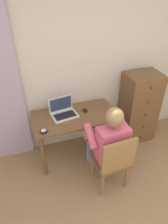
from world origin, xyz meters
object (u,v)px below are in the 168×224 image
at_px(chair, 113,160).
at_px(person_seated, 107,139).
at_px(dresser, 139,108).
at_px(desk_clock, 44,131).
at_px(computer_mouse, 85,110).
at_px(laptop, 63,111).
at_px(desk, 75,122).

height_order(chair, person_seated, person_seated).
xyz_separation_m(dresser, person_seated, (-0.82, -0.61, 0.09)).
xyz_separation_m(dresser, desk_clock, (-1.54, -0.33, 0.18)).
bearing_deg(desk_clock, dresser, 11.97).
distance_m(chair, person_seated, 0.26).
distance_m(dresser, computer_mouse, 0.94).
height_order(laptop, desk_clock, laptop).
height_order(desk, computer_mouse, computer_mouse).
height_order(chair, computer_mouse, chair).
bearing_deg(person_seated, chair, -87.49).
xyz_separation_m(laptop, computer_mouse, (0.31, -0.02, -0.04)).
relative_size(chair, desk_clock, 9.60).
bearing_deg(chair, desk, 111.84).
distance_m(laptop, desk_clock, 0.43).
distance_m(computer_mouse, desk_clock, 0.68).
bearing_deg(dresser, person_seated, -143.21).
distance_m(dresser, chair, 1.14).
xyz_separation_m(desk, dresser, (1.09, 0.11, -0.05)).
distance_m(desk, laptop, 0.23).
bearing_deg(chair, laptop, 118.76).
distance_m(chair, desk_clock, 0.91).
bearing_deg(person_seated, computer_mouse, 100.21).
bearing_deg(dresser, desk_clock, -168.03).
bearing_deg(laptop, dresser, 1.76).
relative_size(dresser, laptop, 3.07).
bearing_deg(chair, computer_mouse, 98.35).
bearing_deg(computer_mouse, person_seated, -77.56).
height_order(person_seated, desk_clock, person_seated).
bearing_deg(desk, desk_clock, -154.28).
bearing_deg(desk, dresser, 5.65).
bearing_deg(computer_mouse, chair, -79.42).
bearing_deg(chair, desk_clock, 147.43).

